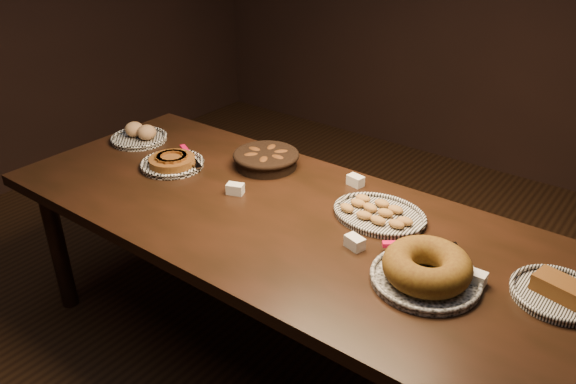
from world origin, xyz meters
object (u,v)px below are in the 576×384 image
Objects in this scene: buffet_table at (280,228)px; bundt_cake_plate at (426,269)px; apple_tart_plate at (172,162)px; madeleine_platter at (379,214)px.

bundt_cake_plate is (0.65, -0.07, 0.12)m from buffet_table.
apple_tart_plate is at bearing -160.42° from bundt_cake_plate.
bundt_cake_plate is at bearing 4.41° from apple_tart_plate.
buffet_table is 5.52× the size of bundt_cake_plate.
buffet_table is at bearing 6.00° from apple_tart_plate.
apple_tart_plate reaches higher than buffet_table.
apple_tart_plate reaches higher than madeleine_platter.
bundt_cake_plate is at bearing -49.01° from madeleine_platter.
buffet_table is 6.49× the size of madeleine_platter.
bundt_cake_plate reaches higher than madeleine_platter.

